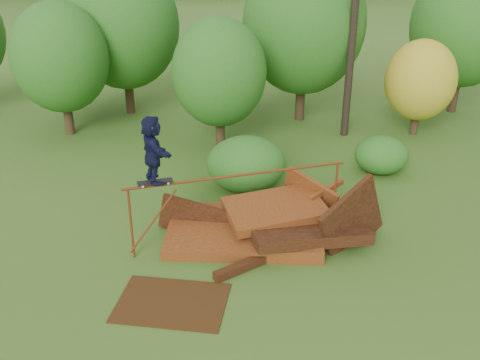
{
  "coord_description": "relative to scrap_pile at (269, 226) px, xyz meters",
  "views": [
    {
      "loc": [
        -1.47,
        -9.74,
        7.04
      ],
      "look_at": [
        -0.8,
        2.0,
        1.6
      ],
      "focal_mm": 40.0,
      "sensor_mm": 36.0,
      "label": 1
    }
  ],
  "objects": [
    {
      "name": "ground",
      "position": [
        0.07,
        -1.91,
        -0.35
      ],
      "size": [
        240.0,
        240.0,
        0.0
      ],
      "primitive_type": "plane",
      "color": "#2D5116",
      "rests_on": "ground"
    },
    {
      "name": "scrap_pile",
      "position": [
        0.0,
        0.0,
        0.0
      ],
      "size": [
        5.81,
        3.69,
        2.28
      ],
      "color": "#4E250E",
      "rests_on": "ground"
    },
    {
      "name": "grind_rail",
      "position": [
        -0.78,
        -0.1,
        1.13
      ],
      "size": [
        5.37,
        1.34,
        1.84
      ],
      "color": "#622B0F",
      "rests_on": "ground"
    },
    {
      "name": "skateboard",
      "position": [
        -2.7,
        -0.56,
        1.56
      ],
      "size": [
        0.83,
        0.4,
        0.08
      ],
      "rotation": [
        0.0,
        0.0,
        0.24
      ],
      "color": "black",
      "rests_on": "grind_rail"
    },
    {
      "name": "skater",
      "position": [
        -2.7,
        -0.56,
        2.35
      ],
      "size": [
        0.96,
        1.51,
        1.55
      ],
      "primitive_type": "imported",
      "rotation": [
        0.0,
        0.0,
        1.95
      ],
      "color": "black",
      "rests_on": "skateboard"
    },
    {
      "name": "flat_plate",
      "position": [
        -2.3,
        -2.51,
        -0.34
      ],
      "size": [
        2.54,
        2.04,
        0.03
      ],
      "primitive_type": "cube",
      "rotation": [
        0.0,
        0.0,
        -0.2
      ],
      "color": "#3A210C",
      "rests_on": "ground"
    },
    {
      "name": "tree_0",
      "position": [
        -6.82,
        8.2,
        2.57
      ],
      "size": [
        3.51,
        3.51,
        4.95
      ],
      "color": "black",
      "rests_on": "ground"
    },
    {
      "name": "tree_1",
      "position": [
        -4.84,
        10.77,
        3.33
      ],
      "size": [
        4.52,
        4.52,
        6.29
      ],
      "color": "black",
      "rests_on": "ground"
    },
    {
      "name": "tree_2",
      "position": [
        -1.07,
        6.46,
        2.36
      ],
      "size": [
        3.26,
        3.26,
        4.59
      ],
      "color": "black",
      "rests_on": "ground"
    },
    {
      "name": "tree_3",
      "position": [
        2.28,
        9.45,
        3.52
      ],
      "size": [
        4.77,
        4.77,
        6.62
      ],
      "color": "black",
      "rests_on": "ground"
    },
    {
      "name": "tree_4",
      "position": [
        6.39,
        7.42,
        1.74
      ],
      "size": [
        2.61,
        2.61,
        3.6
      ],
      "color": "black",
      "rests_on": "ground"
    },
    {
      "name": "tree_5",
      "position": [
        9.05,
        10.12,
        3.32
      ],
      "size": [
        4.44,
        4.44,
        6.23
      ],
      "color": "black",
      "rests_on": "ground"
    },
    {
      "name": "shrub_left",
      "position": [
        -0.38,
        2.91,
        0.47
      ],
      "size": [
        2.36,
        2.18,
        1.63
      ],
      "primitive_type": "ellipsoid",
      "color": "#234A13",
      "rests_on": "ground"
    },
    {
      "name": "shrub_right",
      "position": [
        4.02,
        3.88,
        0.25
      ],
      "size": [
        1.71,
        1.56,
        1.21
      ],
      "primitive_type": "ellipsoid",
      "color": "#234A13",
      "rests_on": "ground"
    },
    {
      "name": "utility_pole",
      "position": [
        3.7,
        7.47,
        4.3
      ],
      "size": [
        1.4,
        0.28,
        9.15
      ],
      "color": "black",
      "rests_on": "ground"
    }
  ]
}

